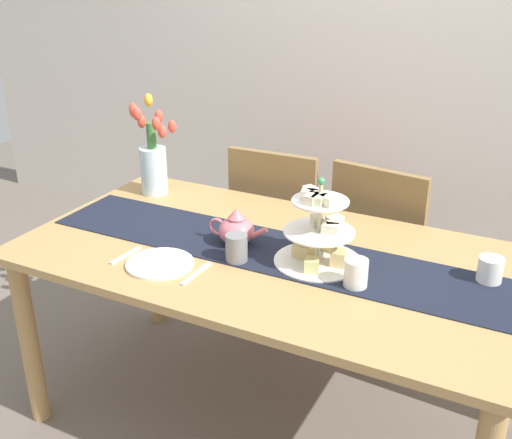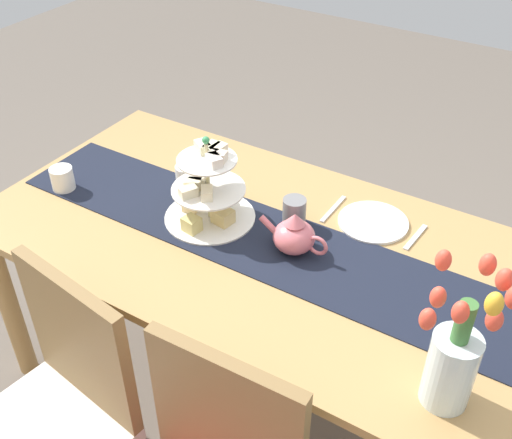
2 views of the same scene
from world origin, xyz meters
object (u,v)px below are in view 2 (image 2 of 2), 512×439
(tiered_cake_stand, at_px, (208,193))
(dinner_plate_left, at_px, (373,222))
(fork_left, at_px, (415,237))
(cream_jug, at_px, (62,179))
(dining_table, at_px, (256,259))
(mug_white_text, at_px, (187,178))
(chair_right, at_px, (56,410))
(teapot, at_px, (294,236))
(mug_grey, at_px, (294,212))
(knife_left, at_px, (333,209))
(tulip_vase, at_px, (455,355))

(tiered_cake_stand, relative_size, dinner_plate_left, 1.32)
(tiered_cake_stand, xyz_separation_m, fork_left, (-0.62, -0.26, -0.10))
(cream_jug, bearing_deg, dining_table, -169.85)
(mug_white_text, bearing_deg, dining_table, 164.08)
(chair_right, height_order, dinner_plate_left, chair_right)
(teapot, bearing_deg, mug_white_text, -11.52)
(dining_table, xyz_separation_m, teapot, (-0.14, 0.00, 0.16))
(teapot, relative_size, mug_grey, 2.51)
(fork_left, bearing_deg, dining_table, 30.62)
(tiered_cake_stand, relative_size, mug_grey, 3.20)
(fork_left, xyz_separation_m, mug_white_text, (0.78, 0.16, 0.04))
(knife_left, xyz_separation_m, mug_grey, (0.07, 0.14, 0.05))
(dining_table, distance_m, mug_white_text, 0.39)
(tiered_cake_stand, bearing_deg, mug_grey, -154.79)
(tiered_cake_stand, xyz_separation_m, knife_left, (-0.33, -0.26, -0.10))
(chair_right, xyz_separation_m, tiered_cake_stand, (-0.05, -0.70, 0.35))
(tiered_cake_stand, bearing_deg, fork_left, -157.04)
(chair_right, height_order, tiered_cake_stand, tiered_cake_stand)
(dining_table, bearing_deg, mug_grey, -122.20)
(cream_jug, bearing_deg, dinner_plate_left, -159.01)
(knife_left, relative_size, mug_grey, 1.79)
(dining_table, relative_size, chair_right, 1.96)
(cream_jug, xyz_separation_m, mug_grey, (-0.79, -0.24, 0.01))
(tiered_cake_stand, height_order, mug_white_text, tiered_cake_stand)
(dinner_plate_left, distance_m, knife_left, 0.15)
(chair_right, relative_size, fork_left, 6.07)
(chair_right, height_order, knife_left, chair_right)
(chair_right, relative_size, mug_white_text, 9.58)
(teapot, distance_m, fork_left, 0.40)
(tulip_vase, bearing_deg, mug_white_text, -20.42)
(knife_left, relative_size, mug_white_text, 1.79)
(dinner_plate_left, xyz_separation_m, mug_grey, (0.22, 0.14, 0.05))
(tiered_cake_stand, distance_m, mug_grey, 0.29)
(dinner_plate_left, bearing_deg, fork_left, 180.00)
(dining_table, height_order, teapot, teapot)
(fork_left, bearing_deg, mug_white_text, 11.58)
(dining_table, relative_size, tulip_vase, 4.24)
(tulip_vase, xyz_separation_m, knife_left, (0.56, -0.55, -0.15))
(dinner_plate_left, distance_m, mug_white_text, 0.66)
(cream_jug, relative_size, mug_grey, 0.89)
(dining_table, height_order, fork_left, fork_left)
(knife_left, height_order, mug_grey, mug_grey)
(dinner_plate_left, xyz_separation_m, mug_white_text, (0.64, 0.16, 0.04))
(teapot, distance_m, dinner_plate_left, 0.31)
(cream_jug, distance_m, fork_left, 1.22)
(teapot, relative_size, fork_left, 1.59)
(tiered_cake_stand, height_order, cream_jug, tiered_cake_stand)
(dining_table, relative_size, mug_white_text, 18.75)
(teapot, distance_m, tulip_vase, 0.65)
(tulip_vase, relative_size, fork_left, 2.80)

